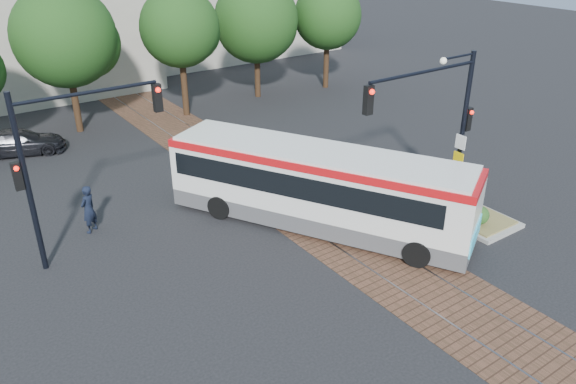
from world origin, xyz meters
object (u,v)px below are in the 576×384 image
city_bus (317,184)px  signal_pole_main (444,112)px  officer (88,209)px  parked_car (19,142)px  traffic_island (450,201)px  signal_pole_left (60,152)px

city_bus → signal_pole_main: signal_pole_main is taller
city_bus → signal_pole_main: size_ratio=1.85×
officer → parked_car: size_ratio=0.44×
city_bus → traffic_island: size_ratio=2.13×
signal_pole_main → parked_car: size_ratio=1.43×
traffic_island → parked_car: size_ratio=1.24×
parked_car → signal_pole_left: bearing=-164.8°
traffic_island → officer: bearing=152.4°
traffic_island → signal_pole_left: size_ratio=0.87×
signal_pole_main → city_bus: bearing=155.6°
signal_pole_left → parked_car: signal_pole_left is taller
parked_car → city_bus: bearing=-134.2°
signal_pole_main → officer: size_ratio=3.27×
signal_pole_main → signal_pole_left: 13.14m
city_bus → traffic_island: bearing=-50.2°
traffic_island → signal_pole_main: 3.95m
city_bus → officer: bearing=119.0°
signal_pole_main → officer: 13.38m
city_bus → signal_pole_left: (-7.98, 2.88, 2.17)m
signal_pole_left → officer: size_ratio=3.27×
city_bus → officer: city_bus is taller
city_bus → parked_car: size_ratio=2.64×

